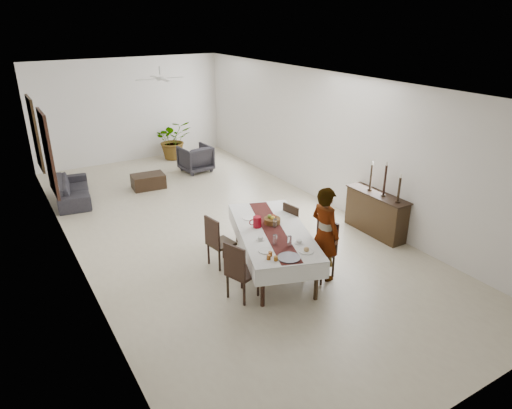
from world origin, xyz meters
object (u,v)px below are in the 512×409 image
object	(u,v)px
red_pitcher	(257,222)
sideboard_body	(376,214)
dining_table_top	(273,231)
woman	(325,233)
sofa	(73,190)

from	to	relation	value
red_pitcher	sideboard_body	size ratio (longest dim) A/B	0.14
dining_table_top	woman	world-z (taller)	woman
dining_table_top	sideboard_body	bearing A→B (deg)	20.68
red_pitcher	sofa	size ratio (longest dim) A/B	0.11
sideboard_body	sofa	size ratio (longest dim) A/B	0.76
red_pitcher	woman	distance (m)	1.26
dining_table_top	sofa	xyz separation A→B (m)	(-2.50, 5.42, -0.47)
woman	sideboard_body	size ratio (longest dim) A/B	1.17
dining_table_top	sideboard_body	xyz separation A→B (m)	(2.69, 0.07, -0.31)
woman	sofa	xyz separation A→B (m)	(-3.11, 6.16, -0.58)
red_pitcher	sideboard_body	xyz separation A→B (m)	(2.88, -0.16, -0.45)
dining_table_top	red_pitcher	size ratio (longest dim) A/B	12.00
dining_table_top	red_pitcher	bearing A→B (deg)	149.04
sofa	red_pitcher	bearing A→B (deg)	-146.95
dining_table_top	sofa	bearing A→B (deg)	133.98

